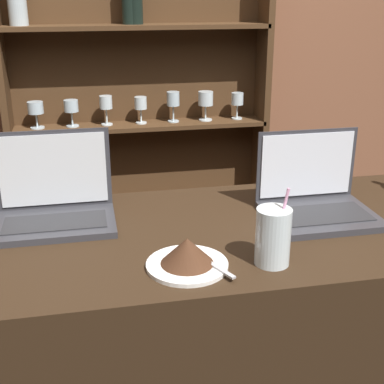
% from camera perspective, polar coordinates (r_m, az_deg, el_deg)
% --- Properties ---
extents(bar_counter, '(1.73, 0.65, 0.99)m').
position_cam_1_polar(bar_counter, '(1.69, 0.06, -19.64)').
color(bar_counter, black).
rests_on(bar_counter, ground_plane).
extents(back_wall, '(7.00, 0.06, 2.70)m').
position_cam_1_polar(back_wall, '(2.62, -6.01, 15.47)').
color(back_wall, brown).
rests_on(back_wall, ground_plane).
extents(back_shelf, '(1.22, 0.18, 1.79)m').
position_cam_1_polar(back_shelf, '(2.60, -5.79, 6.43)').
color(back_shelf, '#472D19').
rests_on(back_shelf, ground_plane).
extents(laptop_near, '(0.32, 0.21, 0.24)m').
position_cam_1_polar(laptop_near, '(1.50, -14.44, -1.09)').
color(laptop_near, '#333338').
rests_on(laptop_near, bar_counter).
extents(laptop_far, '(0.30, 0.24, 0.23)m').
position_cam_1_polar(laptop_far, '(1.55, 13.04, -0.64)').
color(laptop_far, '#333338').
rests_on(laptop_far, bar_counter).
extents(cake_plate, '(0.19, 0.19, 0.07)m').
position_cam_1_polar(cake_plate, '(1.23, -0.51, -6.71)').
color(cake_plate, white).
rests_on(cake_plate, bar_counter).
extents(water_glass, '(0.08, 0.08, 0.19)m').
position_cam_1_polar(water_glass, '(1.25, 8.64, -4.72)').
color(water_glass, silver).
rests_on(water_glass, bar_counter).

